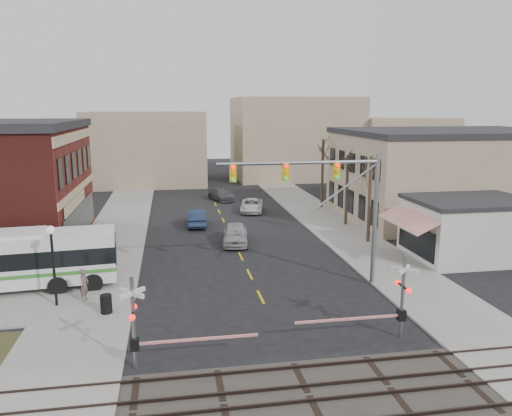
{
  "coord_description": "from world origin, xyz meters",
  "views": [
    {
      "loc": [
        -4.81,
        -24.28,
        10.58
      ],
      "look_at": [
        1.15,
        10.19,
        3.5
      ],
      "focal_mm": 35.0,
      "sensor_mm": 36.0,
      "label": 1
    }
  ],
  "objects_px": {
    "street_lamp": "(52,249)",
    "car_b": "(197,218)",
    "traffic_signal_mast": "(333,193)",
    "rr_crossing_east": "(394,298)",
    "pedestrian_near": "(84,285)",
    "car_a": "(235,234)",
    "pedestrian_far": "(89,265)",
    "trash_bin": "(106,304)",
    "car_c": "(252,206)",
    "car_d": "(221,194)",
    "rr_crossing_west": "(144,324)"
  },
  "relations": [
    {
      "from": "car_b",
      "to": "car_c",
      "type": "relative_size",
      "value": 0.97
    },
    {
      "from": "trash_bin",
      "to": "car_c",
      "type": "bearing_deg",
      "value": 64.48
    },
    {
      "from": "car_a",
      "to": "pedestrian_near",
      "type": "relative_size",
      "value": 2.61
    },
    {
      "from": "trash_bin",
      "to": "car_a",
      "type": "height_order",
      "value": "car_a"
    },
    {
      "from": "trash_bin",
      "to": "pedestrian_near",
      "type": "height_order",
      "value": "pedestrian_near"
    },
    {
      "from": "traffic_signal_mast",
      "to": "car_b",
      "type": "relative_size",
      "value": 2.08
    },
    {
      "from": "rr_crossing_west",
      "to": "pedestrian_near",
      "type": "relative_size",
      "value": 3.08
    },
    {
      "from": "traffic_signal_mast",
      "to": "rr_crossing_east",
      "type": "relative_size",
      "value": 1.71
    },
    {
      "from": "traffic_signal_mast",
      "to": "pedestrian_far",
      "type": "distance_m",
      "value": 15.72
    },
    {
      "from": "car_a",
      "to": "car_b",
      "type": "height_order",
      "value": "car_a"
    },
    {
      "from": "car_b",
      "to": "pedestrian_near",
      "type": "bearing_deg",
      "value": 69.47
    },
    {
      "from": "car_b",
      "to": "pedestrian_far",
      "type": "distance_m",
      "value": 15.24
    },
    {
      "from": "trash_bin",
      "to": "pedestrian_near",
      "type": "bearing_deg",
      "value": 125.58
    },
    {
      "from": "car_b",
      "to": "pedestrian_near",
      "type": "relative_size",
      "value": 2.53
    },
    {
      "from": "car_d",
      "to": "pedestrian_near",
      "type": "height_order",
      "value": "pedestrian_near"
    },
    {
      "from": "street_lamp",
      "to": "car_c",
      "type": "bearing_deg",
      "value": 57.78
    },
    {
      "from": "street_lamp",
      "to": "pedestrian_near",
      "type": "distance_m",
      "value": 2.66
    },
    {
      "from": "rr_crossing_east",
      "to": "pedestrian_far",
      "type": "relative_size",
      "value": 3.54
    },
    {
      "from": "trash_bin",
      "to": "pedestrian_far",
      "type": "height_order",
      "value": "pedestrian_far"
    },
    {
      "from": "rr_crossing_west",
      "to": "street_lamp",
      "type": "relative_size",
      "value": 1.28
    },
    {
      "from": "car_a",
      "to": "car_b",
      "type": "xyz_separation_m",
      "value": [
        -2.65,
        6.7,
        -0.05
      ]
    },
    {
      "from": "trash_bin",
      "to": "pedestrian_far",
      "type": "bearing_deg",
      "value": 106.09
    },
    {
      "from": "car_b",
      "to": "car_c",
      "type": "xyz_separation_m",
      "value": [
        5.93,
        5.2,
        -0.1
      ]
    },
    {
      "from": "rr_crossing_east",
      "to": "car_c",
      "type": "height_order",
      "value": "rr_crossing_east"
    },
    {
      "from": "traffic_signal_mast",
      "to": "car_c",
      "type": "height_order",
      "value": "traffic_signal_mast"
    },
    {
      "from": "traffic_signal_mast",
      "to": "car_d",
      "type": "height_order",
      "value": "traffic_signal_mast"
    },
    {
      "from": "car_c",
      "to": "car_d",
      "type": "distance_m",
      "value": 7.51
    },
    {
      "from": "rr_crossing_east",
      "to": "car_c",
      "type": "xyz_separation_m",
      "value": [
        -1.8,
        29.39,
        -1.31
      ]
    },
    {
      "from": "rr_crossing_east",
      "to": "car_d",
      "type": "relative_size",
      "value": 1.23
    },
    {
      "from": "pedestrian_near",
      "to": "pedestrian_far",
      "type": "height_order",
      "value": "pedestrian_near"
    },
    {
      "from": "rr_crossing_east",
      "to": "car_a",
      "type": "xyz_separation_m",
      "value": [
        -5.08,
        17.48,
        -1.16
      ]
    },
    {
      "from": "street_lamp",
      "to": "car_b",
      "type": "xyz_separation_m",
      "value": [
        8.49,
        17.68,
        -2.49
      ]
    },
    {
      "from": "traffic_signal_mast",
      "to": "rr_crossing_east",
      "type": "distance_m",
      "value": 8.01
    },
    {
      "from": "rr_crossing_west",
      "to": "traffic_signal_mast",
      "type": "bearing_deg",
      "value": 37.0
    },
    {
      "from": "car_a",
      "to": "car_d",
      "type": "bearing_deg",
      "value": 94.56
    },
    {
      "from": "street_lamp",
      "to": "pedestrian_far",
      "type": "distance_m",
      "value": 5.07
    },
    {
      "from": "trash_bin",
      "to": "car_b",
      "type": "xyz_separation_m",
      "value": [
        5.72,
        19.2,
        0.15
      ]
    },
    {
      "from": "rr_crossing_east",
      "to": "pedestrian_near",
      "type": "bearing_deg",
      "value": 155.09
    },
    {
      "from": "car_a",
      "to": "rr_crossing_west",
      "type": "bearing_deg",
      "value": -101.28
    },
    {
      "from": "pedestrian_far",
      "to": "car_d",
      "type": "bearing_deg",
      "value": 7.05
    },
    {
      "from": "traffic_signal_mast",
      "to": "car_b",
      "type": "distance_m",
      "value": 19.18
    },
    {
      "from": "car_b",
      "to": "street_lamp",
      "type": "bearing_deg",
      "value": 66.03
    },
    {
      "from": "street_lamp",
      "to": "pedestrian_near",
      "type": "relative_size",
      "value": 2.41
    },
    {
      "from": "street_lamp",
      "to": "pedestrian_near",
      "type": "height_order",
      "value": "street_lamp"
    },
    {
      "from": "trash_bin",
      "to": "pedestrian_far",
      "type": "distance_m",
      "value": 6.14
    },
    {
      "from": "street_lamp",
      "to": "car_b",
      "type": "height_order",
      "value": "street_lamp"
    },
    {
      "from": "traffic_signal_mast",
      "to": "car_a",
      "type": "height_order",
      "value": "traffic_signal_mast"
    },
    {
      "from": "trash_bin",
      "to": "car_d",
      "type": "bearing_deg",
      "value": 73.68
    },
    {
      "from": "rr_crossing_east",
      "to": "pedestrian_near",
      "type": "xyz_separation_m",
      "value": [
        -14.8,
        6.87,
        -0.94
      ]
    },
    {
      "from": "rr_crossing_west",
      "to": "trash_bin",
      "type": "distance_m",
      "value": 6.42
    }
  ]
}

